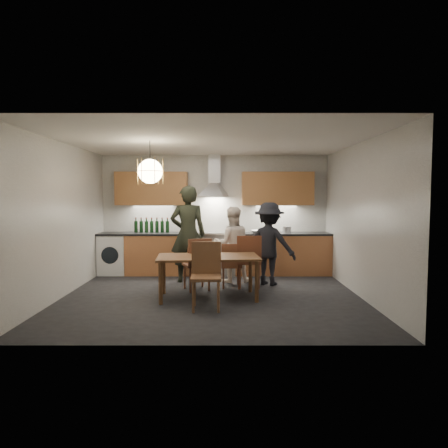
{
  "coord_description": "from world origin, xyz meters",
  "views": [
    {
      "loc": [
        0.22,
        -6.67,
        1.69
      ],
      "look_at": [
        0.21,
        0.4,
        1.2
      ],
      "focal_mm": 32.0,
      "sensor_mm": 36.0,
      "label": 1
    }
  ],
  "objects_px": {
    "chair_front": "(206,270)",
    "stock_pot": "(287,230)",
    "person_mid": "(232,244)",
    "person_right": "(269,244)",
    "mixing_bowl": "(258,232)",
    "wine_bottles": "(152,225)",
    "dining_table": "(208,261)",
    "person_left": "(188,234)",
    "chair_back_left": "(198,261)"
  },
  "relations": [
    {
      "from": "stock_pot",
      "to": "wine_bottles",
      "type": "relative_size",
      "value": 0.24
    },
    {
      "from": "chair_back_left",
      "to": "stock_pot",
      "type": "bearing_deg",
      "value": -161.29
    },
    {
      "from": "person_left",
      "to": "person_right",
      "type": "relative_size",
      "value": 1.21
    },
    {
      "from": "stock_pot",
      "to": "mixing_bowl",
      "type": "bearing_deg",
      "value": -168.06
    },
    {
      "from": "chair_back_left",
      "to": "person_right",
      "type": "relative_size",
      "value": 0.6
    },
    {
      "from": "chair_back_left",
      "to": "chair_front",
      "type": "bearing_deg",
      "value": 77.48
    },
    {
      "from": "mixing_bowl",
      "to": "person_right",
      "type": "bearing_deg",
      "value": -81.66
    },
    {
      "from": "dining_table",
      "to": "chair_back_left",
      "type": "height_order",
      "value": "chair_back_left"
    },
    {
      "from": "dining_table",
      "to": "person_left",
      "type": "xyz_separation_m",
      "value": [
        -0.45,
        1.26,
        0.33
      ]
    },
    {
      "from": "person_mid",
      "to": "wine_bottles",
      "type": "relative_size",
      "value": 1.94
    },
    {
      "from": "chair_back_left",
      "to": "person_left",
      "type": "distance_m",
      "value": 0.9
    },
    {
      "from": "dining_table",
      "to": "person_mid",
      "type": "bearing_deg",
      "value": 66.92
    },
    {
      "from": "dining_table",
      "to": "stock_pot",
      "type": "height_order",
      "value": "stock_pot"
    },
    {
      "from": "chair_back_left",
      "to": "person_mid",
      "type": "relative_size",
      "value": 0.64
    },
    {
      "from": "chair_back_left",
      "to": "stock_pot",
      "type": "distance_m",
      "value": 2.47
    },
    {
      "from": "person_right",
      "to": "stock_pot",
      "type": "height_order",
      "value": "person_right"
    },
    {
      "from": "person_left",
      "to": "mixing_bowl",
      "type": "distance_m",
      "value": 1.6
    },
    {
      "from": "stock_pot",
      "to": "chair_back_left",
      "type": "bearing_deg",
      "value": -138.58
    },
    {
      "from": "wine_bottles",
      "to": "person_right",
      "type": "bearing_deg",
      "value": -24.86
    },
    {
      "from": "person_mid",
      "to": "wine_bottles",
      "type": "bearing_deg",
      "value": -32.79
    },
    {
      "from": "chair_front",
      "to": "stock_pot",
      "type": "bearing_deg",
      "value": 57.25
    },
    {
      "from": "mixing_bowl",
      "to": "chair_back_left",
      "type": "bearing_deg",
      "value": -128.68
    },
    {
      "from": "person_left",
      "to": "mixing_bowl",
      "type": "height_order",
      "value": "person_left"
    },
    {
      "from": "chair_back_left",
      "to": "person_mid",
      "type": "bearing_deg",
      "value": -151.51
    },
    {
      "from": "chair_front",
      "to": "wine_bottles",
      "type": "bearing_deg",
      "value": 114.34
    },
    {
      "from": "chair_back_left",
      "to": "wine_bottles",
      "type": "relative_size",
      "value": 1.24
    },
    {
      "from": "mixing_bowl",
      "to": "stock_pot",
      "type": "height_order",
      "value": "stock_pot"
    },
    {
      "from": "person_left",
      "to": "person_right",
      "type": "bearing_deg",
      "value": 164.28
    },
    {
      "from": "dining_table",
      "to": "chair_front",
      "type": "height_order",
      "value": "chair_front"
    },
    {
      "from": "person_left",
      "to": "person_right",
      "type": "xyz_separation_m",
      "value": [
        1.57,
        -0.25,
        -0.16
      ]
    },
    {
      "from": "stock_pot",
      "to": "person_right",
      "type": "bearing_deg",
      "value": -114.66
    },
    {
      "from": "dining_table",
      "to": "mixing_bowl",
      "type": "height_order",
      "value": "mixing_bowl"
    },
    {
      "from": "person_left",
      "to": "mixing_bowl",
      "type": "bearing_deg",
      "value": -160.17
    },
    {
      "from": "person_left",
      "to": "stock_pot",
      "type": "xyz_separation_m",
      "value": [
        2.08,
        0.85,
        0.01
      ]
    },
    {
      "from": "person_right",
      "to": "wine_bottles",
      "type": "height_order",
      "value": "person_right"
    },
    {
      "from": "person_right",
      "to": "chair_back_left",
      "type": "bearing_deg",
      "value": 45.9
    },
    {
      "from": "person_mid",
      "to": "stock_pot",
      "type": "relative_size",
      "value": 8.07
    },
    {
      "from": "person_mid",
      "to": "person_right",
      "type": "bearing_deg",
      "value": 153.89
    },
    {
      "from": "chair_back_left",
      "to": "person_left",
      "type": "xyz_separation_m",
      "value": [
        -0.25,
        0.77,
        0.41
      ]
    },
    {
      "from": "dining_table",
      "to": "person_mid",
      "type": "distance_m",
      "value": 1.34
    },
    {
      "from": "chair_front",
      "to": "mixing_bowl",
      "type": "xyz_separation_m",
      "value": [
        0.99,
        2.55,
        0.36
      ]
    },
    {
      "from": "chair_back_left",
      "to": "stock_pot",
      "type": "height_order",
      "value": "stock_pot"
    },
    {
      "from": "chair_back_left",
      "to": "mixing_bowl",
      "type": "bearing_deg",
      "value": -151.39
    },
    {
      "from": "mixing_bowl",
      "to": "person_mid",
      "type": "bearing_deg",
      "value": -128.55
    },
    {
      "from": "person_mid",
      "to": "mixing_bowl",
      "type": "distance_m",
      "value": 0.92
    },
    {
      "from": "person_mid",
      "to": "person_right",
      "type": "relative_size",
      "value": 0.94
    },
    {
      "from": "chair_front",
      "to": "wine_bottles",
      "type": "height_order",
      "value": "wine_bottles"
    },
    {
      "from": "person_left",
      "to": "wine_bottles",
      "type": "relative_size",
      "value": 2.48
    },
    {
      "from": "chair_front",
      "to": "person_mid",
      "type": "bearing_deg",
      "value": 75.57
    },
    {
      "from": "mixing_bowl",
      "to": "stock_pot",
      "type": "distance_m",
      "value": 0.66
    }
  ]
}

